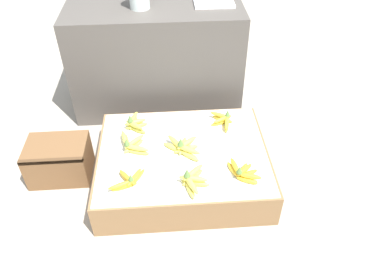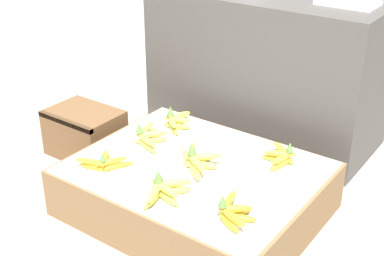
# 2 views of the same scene
# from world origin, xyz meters

# --- Properties ---
(ground_plane) EXTENTS (10.00, 10.00, 0.00)m
(ground_plane) POSITION_xyz_m (0.00, 0.00, 0.00)
(ground_plane) COLOR #A89E8E
(display_platform) EXTENTS (0.99, 0.79, 0.22)m
(display_platform) POSITION_xyz_m (0.00, 0.00, 0.11)
(display_platform) COLOR olive
(display_platform) RESTS_ON ground_plane
(back_vendor_table) EXTENTS (1.19, 0.55, 0.77)m
(back_vendor_table) POSITION_xyz_m (-0.14, 0.83, 0.38)
(back_vendor_table) COLOR #4C4742
(back_vendor_table) RESTS_ON ground_plane
(wooden_crate) EXTENTS (0.36, 0.26, 0.24)m
(wooden_crate) POSITION_xyz_m (-0.75, 0.08, 0.12)
(wooden_crate) COLOR brown
(wooden_crate) RESTS_ON ground_plane
(banana_bunch_front_left) EXTENTS (0.20, 0.17, 0.09)m
(banana_bunch_front_left) POSITION_xyz_m (-0.30, -0.23, 0.25)
(banana_bunch_front_left) COLOR gold
(banana_bunch_front_left) RESTS_ON display_platform
(banana_bunch_front_midleft) EXTENTS (0.17, 0.22, 0.11)m
(banana_bunch_front_midleft) POSITION_xyz_m (0.04, -0.26, 0.25)
(banana_bunch_front_midleft) COLOR #DBCC4C
(banana_bunch_front_midleft) RESTS_ON display_platform
(banana_bunch_front_midright) EXTENTS (0.17, 0.19, 0.10)m
(banana_bunch_front_midright) POSITION_xyz_m (0.31, -0.22, 0.25)
(banana_bunch_front_midright) COLOR gold
(banana_bunch_front_midright) RESTS_ON display_platform
(banana_bunch_middle_left) EXTENTS (0.18, 0.20, 0.11)m
(banana_bunch_middle_left) POSITION_xyz_m (-0.29, 0.04, 0.25)
(banana_bunch_middle_left) COLOR #DBCC4C
(banana_bunch_middle_left) RESTS_ON display_platform
(banana_bunch_middle_midleft) EXTENTS (0.22, 0.22, 0.11)m
(banana_bunch_middle_midleft) POSITION_xyz_m (0.00, -0.00, 0.25)
(banana_bunch_middle_midleft) COLOR #DBCC4C
(banana_bunch_middle_midleft) RESTS_ON display_platform
(banana_bunch_back_left) EXTENTS (0.14, 0.19, 0.11)m
(banana_bunch_back_left) POSITION_xyz_m (-0.29, 0.24, 0.25)
(banana_bunch_back_left) COLOR gold
(banana_bunch_back_left) RESTS_ON display_platform
(banana_bunch_back_midright) EXTENTS (0.15, 0.19, 0.10)m
(banana_bunch_back_midright) POSITION_xyz_m (0.27, 0.24, 0.25)
(banana_bunch_back_midright) COLOR gold
(banana_bunch_back_midright) RESTS_ON display_platform
(foam_tray_white) EXTENTS (0.26, 0.18, 0.02)m
(foam_tray_white) POSITION_xyz_m (0.26, 0.82, 0.77)
(foam_tray_white) COLOR white
(foam_tray_white) RESTS_ON back_vendor_table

